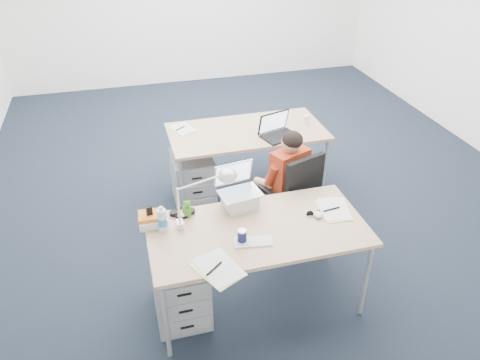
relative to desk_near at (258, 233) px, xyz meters
name	(u,v)px	position (x,y,z in m)	size (l,w,h in m)	color
floor	(253,183)	(0.49, 1.70, -0.68)	(7.00, 7.00, 0.00)	black
room	(256,30)	(0.49, 1.70, 1.03)	(6.02, 7.02, 2.80)	white
desk_near	(258,233)	(0.00, 0.00, 0.00)	(1.60, 0.80, 0.73)	tan
desk_far	(247,134)	(0.37, 1.59, 0.00)	(1.60, 0.80, 0.73)	tan
office_chair	(289,215)	(0.52, 0.68, -0.41)	(0.76, 0.76, 0.95)	black
seated_person	(280,181)	(0.47, 0.83, -0.12)	(0.49, 0.65, 1.10)	#A53217
drawer_pedestal_near	(180,287)	(-0.60, 0.03, -0.41)	(0.40, 0.50, 0.55)	#9FA1A4
drawer_pedestal_far	(193,180)	(-0.23, 1.52, -0.41)	(0.40, 0.50, 0.55)	#9FA1A4
silver_laptop	(240,189)	(-0.05, 0.30, 0.21)	(0.31, 0.25, 0.33)	silver
wireless_keyboard	(253,242)	(-0.08, -0.14, 0.05)	(0.27, 0.11, 0.01)	white
computer_mouse	(318,214)	(0.49, 0.03, 0.07)	(0.07, 0.11, 0.04)	white
headphones	(182,212)	(-0.50, 0.32, 0.06)	(0.20, 0.15, 0.03)	black
can_koozie	(242,236)	(-0.15, -0.12, 0.10)	(0.06, 0.06, 0.11)	#151843
water_bottle	(162,219)	(-0.67, 0.16, 0.15)	(0.07, 0.07, 0.21)	silver
bear_figurine	(187,208)	(-0.47, 0.28, 0.12)	(0.08, 0.06, 0.14)	#25751F
book_stack	(153,219)	(-0.73, 0.25, 0.09)	(0.21, 0.15, 0.09)	silver
cordless_phone	(150,216)	(-0.75, 0.25, 0.13)	(0.04, 0.03, 0.16)	black
papers_left	(217,269)	(-0.38, -0.35, 0.05)	(0.23, 0.33, 0.01)	#F3FB91
papers_right	(334,210)	(0.63, 0.06, 0.05)	(0.21, 0.31, 0.01)	#F3FB91
sunglasses	(314,213)	(0.46, 0.05, 0.06)	(0.12, 0.05, 0.03)	black
desk_lamp	(198,199)	(-0.41, 0.16, 0.28)	(0.41, 0.15, 0.47)	silver
dark_laptop	(280,126)	(0.65, 1.35, 0.17)	(0.34, 0.33, 0.25)	black
far_cup	(306,120)	(1.02, 1.59, 0.09)	(0.06, 0.06, 0.09)	white
far_papers	(182,129)	(-0.27, 1.79, 0.05)	(0.19, 0.27, 0.01)	white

